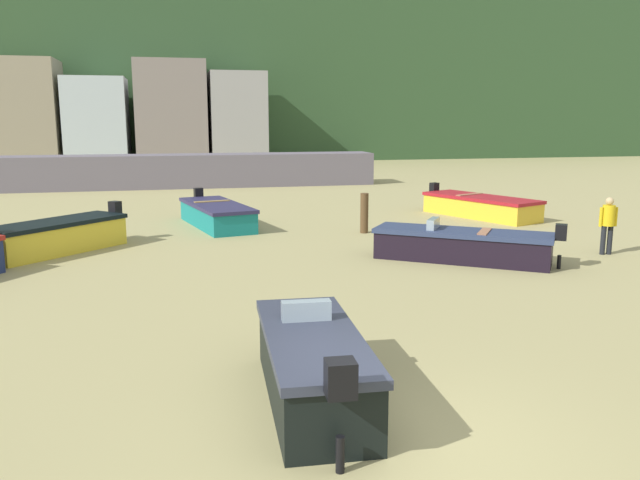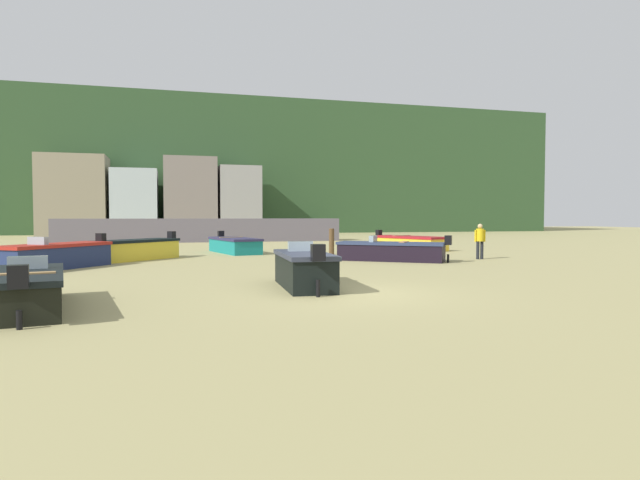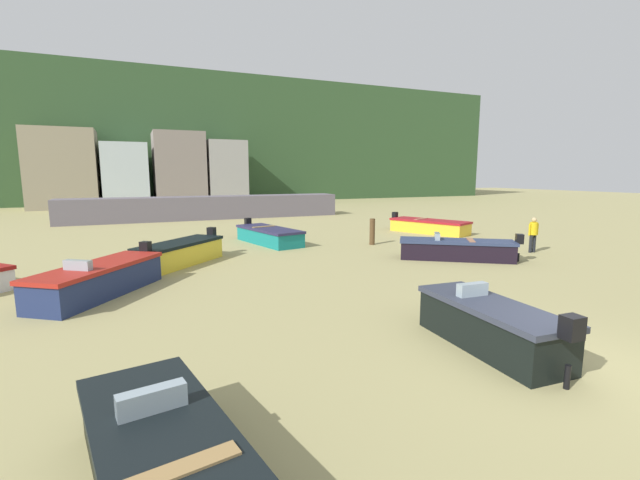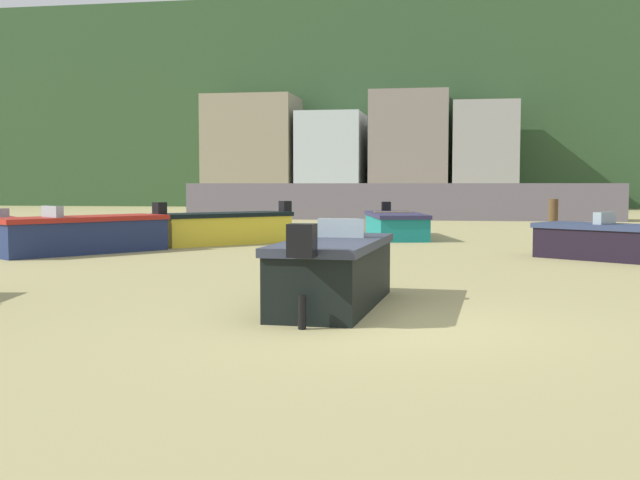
% 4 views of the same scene
% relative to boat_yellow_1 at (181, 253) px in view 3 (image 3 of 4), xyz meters
% --- Properties ---
extents(ground_plane, '(160.00, 160.00, 0.00)m').
position_rel_boat_yellow_1_xyz_m(ground_plane, '(5.73, -12.58, -0.47)').
color(ground_plane, tan).
extents(headland_hill, '(90.00, 32.00, 16.08)m').
position_rel_boat_yellow_1_xyz_m(headland_hill, '(5.73, 53.42, 7.57)').
color(headland_hill, '#2F4D2B').
rests_on(headland_hill, ground).
extents(harbor_pier, '(21.53, 2.40, 1.81)m').
position_rel_boat_yellow_1_xyz_m(harbor_pier, '(3.86, 17.42, 0.44)').
color(harbor_pier, slate).
rests_on(harbor_pier, ground).
extents(townhouse_far_left, '(6.45, 5.25, 8.15)m').
position_rel_boat_yellow_1_xyz_m(townhouse_far_left, '(-8.05, 34.04, 3.61)').
color(townhouse_far_left, gray).
rests_on(townhouse_far_left, ground).
extents(townhouse_left, '(4.56, 5.38, 6.86)m').
position_rel_boat_yellow_1_xyz_m(townhouse_left, '(-2.18, 34.10, 2.96)').
color(townhouse_left, '#B3C2C8').
rests_on(townhouse_left, ground).
extents(townhouse_centre, '(5.43, 6.92, 8.23)m').
position_rel_boat_yellow_1_xyz_m(townhouse_centre, '(3.44, 34.88, 3.64)').
color(townhouse_centre, gray).
rests_on(townhouse_centre, ground).
extents(townhouse_far_right, '(4.40, 5.26, 7.40)m').
position_rel_boat_yellow_1_xyz_m(townhouse_far_right, '(8.63, 34.05, 3.23)').
color(townhouse_far_right, '#999895').
rests_on(townhouse_far_right, ground).
extents(boat_yellow_1, '(3.80, 3.85, 1.24)m').
position_rel_boat_yellow_1_xyz_m(boat_yellow_1, '(0.00, 0.00, 0.00)').
color(boat_yellow_1, yellow).
rests_on(boat_yellow_1, ground).
extents(boat_black_3, '(4.59, 3.79, 1.15)m').
position_rel_boat_yellow_1_xyz_m(boat_black_3, '(10.78, -3.64, -0.04)').
color(boat_black_3, black).
rests_on(boat_black_3, ground).
extents(boat_teal_4, '(2.53, 4.91, 1.13)m').
position_rel_boat_yellow_1_xyz_m(boat_teal_4, '(4.75, 3.59, -0.05)').
color(boat_teal_4, '#147675').
rests_on(boat_teal_4, ground).
extents(boat_black_5, '(2.11, 4.52, 1.11)m').
position_rel_boat_yellow_1_xyz_m(boat_black_5, '(-1.42, -13.16, -0.06)').
color(boat_black_5, black).
rests_on(boat_black_5, ground).
extents(boat_navy_6, '(3.73, 4.41, 1.26)m').
position_rel_boat_yellow_1_xyz_m(boat_navy_6, '(-2.68, -3.65, 0.01)').
color(boat_navy_6, navy).
rests_on(boat_navy_6, ground).
extents(boat_yellow_7, '(3.31, 5.04, 1.13)m').
position_rel_boat_yellow_1_xyz_m(boat_yellow_7, '(14.90, 3.50, -0.06)').
color(boat_yellow_7, gold).
rests_on(boat_yellow_7, ground).
extents(boat_black_8, '(1.43, 3.72, 1.28)m').
position_rel_boat_yellow_1_xyz_m(boat_black_8, '(4.99, -11.25, 0.03)').
color(boat_black_8, black).
rests_on(boat_black_8, ground).
extents(mooring_post_near_water, '(0.27, 0.27, 1.33)m').
position_rel_boat_yellow_1_xyz_m(mooring_post_near_water, '(9.46, 1.09, 0.20)').
color(mooring_post_near_water, '#4F3821').
rests_on(mooring_post_near_water, ground).
extents(beach_walker_foreground, '(0.54, 0.37, 1.62)m').
position_rel_boat_yellow_1_xyz_m(beach_walker_foreground, '(15.10, -3.76, 0.48)').
color(beach_walker_foreground, black).
rests_on(beach_walker_foreground, ground).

